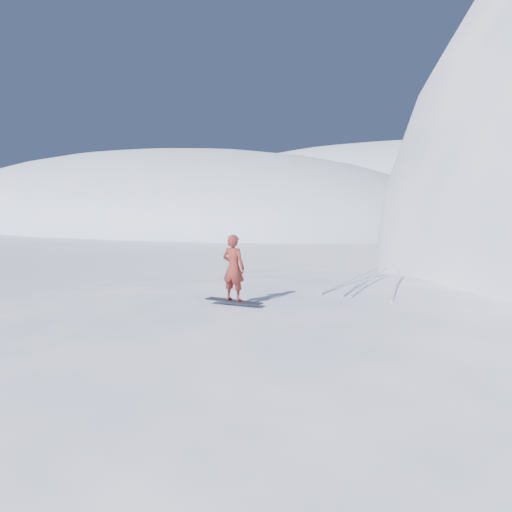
# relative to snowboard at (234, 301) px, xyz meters

# --- Properties ---
(ground) EXTENTS (400.00, 400.00, 0.00)m
(ground) POSITION_rel_snowboard_xyz_m (3.36, -0.79, -2.41)
(ground) COLOR white
(ground) RESTS_ON ground
(near_ridge) EXTENTS (36.00, 28.00, 4.80)m
(near_ridge) POSITION_rel_snowboard_xyz_m (4.36, 2.21, -2.41)
(near_ridge) COLOR white
(near_ridge) RESTS_ON ground
(far_ridge_a) EXTENTS (120.00, 70.00, 28.00)m
(far_ridge_a) POSITION_rel_snowboard_xyz_m (-66.64, 59.21, -2.41)
(far_ridge_a) COLOR white
(far_ridge_a) RESTS_ON ground
(far_ridge_c) EXTENTS (140.00, 90.00, 36.00)m
(far_ridge_c) POSITION_rel_snowboard_xyz_m (-36.64, 109.21, -2.41)
(far_ridge_c) COLOR white
(far_ridge_c) RESTS_ON ground
(wind_bumps) EXTENTS (16.00, 14.40, 1.00)m
(wind_bumps) POSITION_rel_snowboard_xyz_m (2.81, 1.33, -2.41)
(wind_bumps) COLOR white
(wind_bumps) RESTS_ON ground
(snowboard) EXTENTS (1.63, 0.49, 0.03)m
(snowboard) POSITION_rel_snowboard_xyz_m (0.00, 0.00, 0.00)
(snowboard) COLOR black
(snowboard) RESTS_ON near_ridge
(snowboarder) EXTENTS (0.67, 0.48, 1.73)m
(snowboarder) POSITION_rel_snowboard_xyz_m (0.00, 0.00, 0.88)
(snowboarder) COLOR maroon
(snowboarder) RESTS_ON snowboard
(vapor_plume) EXTENTS (10.34, 8.27, 7.24)m
(vapor_plume) POSITION_rel_snowboard_xyz_m (-53.65, 41.36, -2.41)
(vapor_plume) COLOR white
(vapor_plume) RESTS_ON ground
(board_tracks) EXTENTS (2.78, 5.97, 0.04)m
(board_tracks) POSITION_rel_snowboard_xyz_m (1.60, 5.21, 0.01)
(board_tracks) COLOR silver
(board_tracks) RESTS_ON ground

